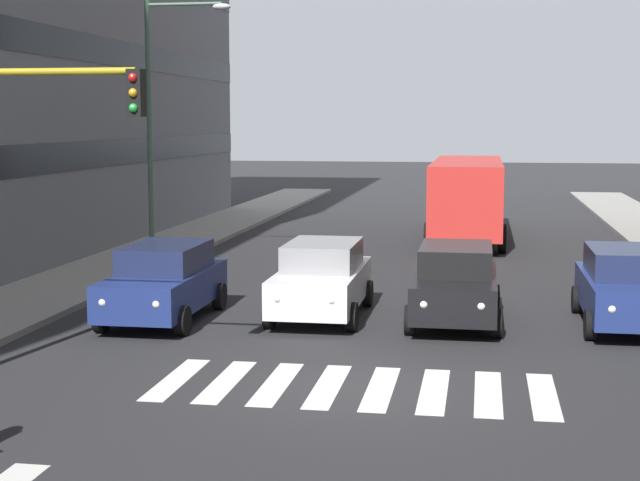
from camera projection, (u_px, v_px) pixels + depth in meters
name	position (u px, v px, depth m)	size (l,w,h in m)	color
ground_plane	(354.00, 387.00, 16.50)	(180.00, 180.00, 0.00)	#262628
crosswalk_markings	(354.00, 387.00, 16.50)	(6.75, 2.80, 0.01)	silver
car_0	(626.00, 287.00, 21.25)	(2.02, 4.44, 1.72)	navy
car_1	(455.00, 283.00, 21.75)	(2.02, 4.44, 1.72)	black
car_2	(322.00, 279.00, 22.36)	(2.02, 4.44, 1.72)	silver
car_3	(164.00, 281.00, 21.96)	(2.02, 4.44, 1.72)	navy
bus_behind_traffic	(467.00, 191.00, 36.75)	(2.78, 10.50, 3.00)	red
street_lamp_right	(161.00, 106.00, 29.51)	(2.68, 0.28, 7.96)	#4C6B56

